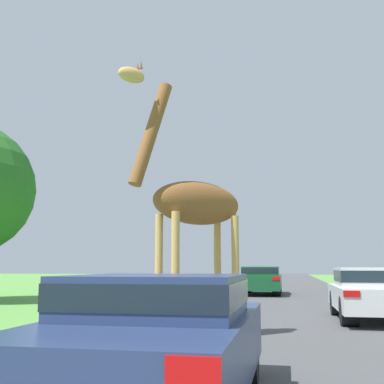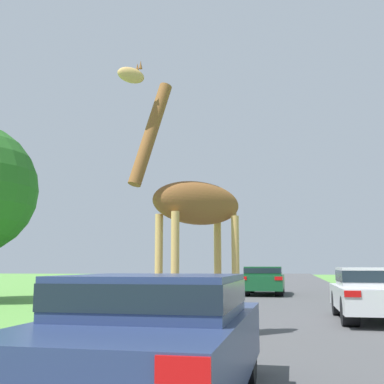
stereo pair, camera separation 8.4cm
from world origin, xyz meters
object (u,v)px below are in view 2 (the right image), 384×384
giraffe_near_road (193,206)px  car_queue_left (375,292)px  car_queue_right (264,279)px  car_lead_maroon (154,336)px

giraffe_near_road → car_queue_left: bearing=-91.3°
giraffe_near_road → car_queue_left: 5.94m
car_queue_left → car_queue_right: bearing=107.6°
giraffe_near_road → car_queue_right: (0.50, 15.02, -1.86)m
car_lead_maroon → car_queue_left: (3.46, 8.54, 0.04)m
giraffe_near_road → car_lead_maroon: bearing=140.4°
giraffe_near_road → car_lead_maroon: giraffe_near_road is taller
car_lead_maroon → car_queue_right: car_queue_right is taller
giraffe_near_road → car_lead_maroon: (0.54, -4.55, -1.89)m
giraffe_near_road → car_queue_left: giraffe_near_road is taller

